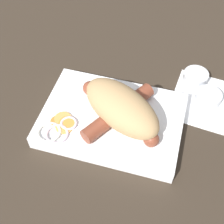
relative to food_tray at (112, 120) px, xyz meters
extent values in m
plane|color=#33281E|center=(0.00, 0.00, -0.02)|extent=(3.00, 3.00, 0.00)
cube|color=white|center=(0.00, 0.00, 0.00)|extent=(0.27, 0.19, 0.03)
ellipsoid|color=tan|center=(0.02, 0.00, 0.05)|extent=(0.19, 0.16, 0.06)
cylinder|color=brown|center=(0.01, 0.00, 0.03)|extent=(0.11, 0.16, 0.03)
sphere|color=brown|center=(0.08, -0.04, 0.03)|extent=(0.03, 0.03, 0.03)
sphere|color=brown|center=(-0.06, 0.04, 0.03)|extent=(0.03, 0.03, 0.03)
cylinder|color=#F99E4C|center=(-0.08, -0.05, 0.02)|extent=(0.05, 0.05, 0.00)
cylinder|color=orange|center=(-0.07, -0.04, 0.02)|extent=(0.04, 0.04, 0.00)
cylinder|color=orange|center=(-0.09, -0.04, 0.02)|extent=(0.03, 0.03, 0.00)
cylinder|color=#F99E4C|center=(-0.09, -0.04, 0.02)|extent=(0.04, 0.04, 0.00)
torus|color=silver|center=(-0.10, -0.07, 0.02)|extent=(0.05, 0.05, 0.01)
torus|color=silver|center=(-0.07, -0.04, 0.02)|extent=(0.03, 0.03, 0.01)
torus|color=silver|center=(-0.08, -0.07, 0.02)|extent=(0.04, 0.04, 0.01)
cube|color=white|center=(0.18, 0.11, -0.01)|extent=(0.16, 0.16, 0.00)
cylinder|color=silver|center=(0.17, 0.11, 0.00)|extent=(0.05, 0.05, 0.03)
cylinder|color=maroon|center=(0.17, 0.11, -0.01)|extent=(0.04, 0.04, 0.01)
cylinder|color=silver|center=(0.14, 0.16, 0.00)|extent=(0.05, 0.05, 0.03)
cylinder|color=gold|center=(0.14, 0.16, -0.01)|extent=(0.04, 0.04, 0.01)
camera|label=1|loc=(0.10, -0.34, 0.49)|focal=50.00mm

